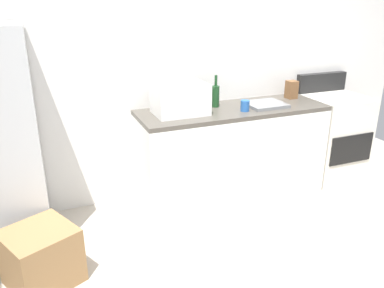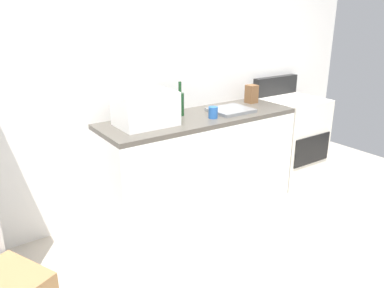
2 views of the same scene
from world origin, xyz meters
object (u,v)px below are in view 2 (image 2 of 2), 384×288
object	(u,v)px
stove_oven	(289,138)
wine_bottle	(180,103)
knife_block	(252,94)
coffee_mug	(213,112)
microwave	(145,109)

from	to	relation	value
stove_oven	wine_bottle	xyz separation A→B (m)	(-1.35, 0.10, 0.54)
stove_oven	knife_block	bearing A→B (deg)	166.85
wine_bottle	coffee_mug	world-z (taller)	wine_bottle
stove_oven	knife_block	xyz separation A→B (m)	(-0.49, 0.11, 0.52)
stove_oven	knife_block	distance (m)	0.73
stove_oven	microwave	xyz separation A→B (m)	(-1.74, 0.01, 0.57)
wine_bottle	coffee_mug	size ratio (longest dim) A/B	3.00
knife_block	stove_oven	bearing A→B (deg)	-13.15
wine_bottle	knife_block	world-z (taller)	wine_bottle
stove_oven	microwave	distance (m)	1.83
coffee_mug	knife_block	world-z (taller)	knife_block
microwave	wine_bottle	xyz separation A→B (m)	(0.39, 0.10, -0.03)
coffee_mug	knife_block	size ratio (longest dim) A/B	0.56
microwave	wine_bottle	size ratio (longest dim) A/B	1.53
knife_block	wine_bottle	bearing A→B (deg)	-179.35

